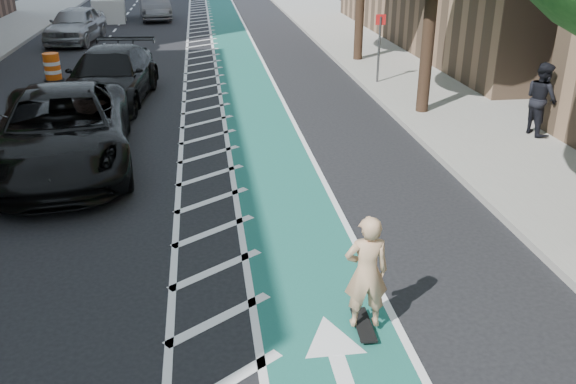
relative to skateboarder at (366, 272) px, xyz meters
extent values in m
plane|color=black|center=(-3.49, 1.94, -0.94)|extent=(120.00, 120.00, 0.00)
cube|color=#185449|center=(-0.49, 11.94, -0.94)|extent=(2.00, 90.00, 0.01)
cube|color=silver|center=(-1.99, 11.94, -0.94)|extent=(1.40, 90.00, 0.01)
cube|color=gray|center=(6.01, 11.94, -0.87)|extent=(5.00, 90.00, 0.15)
cube|color=gray|center=(3.56, 11.94, -0.86)|extent=(0.12, 90.00, 0.16)
cylinder|color=#382619|center=(4.41, 9.94, 1.26)|extent=(0.36, 0.36, 4.40)
cylinder|color=#382619|center=(4.41, 17.94, 1.26)|extent=(0.36, 0.36, 4.40)
cylinder|color=#4C4C4C|center=(4.11, 13.94, 0.26)|extent=(0.08, 0.08, 2.40)
cube|color=red|center=(4.11, 13.94, 1.36)|extent=(0.35, 0.02, 0.35)
cube|color=black|center=(0.00, 0.00, -0.85)|extent=(0.26, 0.81, 0.03)
cylinder|color=black|center=(-0.07, 0.27, -0.91)|extent=(0.03, 0.06, 0.06)
cylinder|color=black|center=(0.09, 0.26, -0.91)|extent=(0.03, 0.06, 0.06)
cylinder|color=black|center=(-0.09, -0.26, -0.91)|extent=(0.03, 0.06, 0.06)
cylinder|color=black|center=(0.07, -0.27, -0.91)|extent=(0.03, 0.06, 0.06)
imported|color=tan|center=(0.00, 0.00, 0.00)|extent=(0.62, 0.43, 1.67)
imported|color=black|center=(-5.32, 7.18, -0.04)|extent=(3.71, 6.81, 1.81)
imported|color=black|center=(-4.96, 12.93, -0.10)|extent=(2.98, 6.05, 1.69)
imported|color=#95959A|center=(-8.03, 24.68, -0.08)|extent=(2.64, 5.25, 1.72)
imported|color=slate|center=(-4.72, 32.57, -0.14)|extent=(2.30, 5.06, 1.61)
imported|color=black|center=(6.67, 7.56, 0.16)|extent=(0.81, 0.99, 1.90)
cube|color=silver|center=(-7.59, 33.37, -0.05)|extent=(2.33, 3.10, 1.79)
cube|color=silver|center=(-7.30, 31.24, -0.27)|extent=(1.96, 1.66, 1.34)
cylinder|color=black|center=(-8.05, 30.78, -0.63)|extent=(0.30, 0.65, 0.63)
cylinder|color=black|center=(-6.46, 30.99, -0.63)|extent=(0.30, 0.65, 0.63)
cylinder|color=black|center=(-8.48, 33.97, -0.63)|extent=(0.30, 0.65, 0.63)
cylinder|color=black|center=(-6.88, 34.19, -0.63)|extent=(0.30, 0.65, 0.63)
cylinder|color=#FF560D|center=(-6.50, 9.60, -0.47)|extent=(0.55, 0.55, 0.95)
cylinder|color=silver|center=(-6.50, 9.60, -0.62)|extent=(0.56, 0.56, 0.13)
cylinder|color=silver|center=(-6.50, 9.60, -0.33)|extent=(0.56, 0.56, 0.13)
cylinder|color=black|center=(-6.50, 9.60, -0.92)|extent=(0.70, 0.70, 0.04)
cylinder|color=orange|center=(-5.29, 12.41, -0.52)|extent=(0.49, 0.49, 0.85)
cylinder|color=silver|center=(-5.29, 12.41, -0.66)|extent=(0.50, 0.50, 0.11)
cylinder|color=silver|center=(-5.29, 12.41, -0.39)|extent=(0.50, 0.50, 0.11)
cylinder|color=black|center=(-5.29, 12.41, -0.92)|extent=(0.62, 0.62, 0.04)
cylinder|color=#E9540C|center=(-7.49, 16.44, -0.44)|extent=(0.58, 0.58, 1.00)
cylinder|color=silver|center=(-7.49, 16.44, -0.61)|extent=(0.59, 0.59, 0.13)
cylinder|color=silver|center=(-7.49, 16.44, -0.30)|extent=(0.59, 0.59, 0.13)
cylinder|color=black|center=(-7.49, 16.44, -0.92)|extent=(0.73, 0.73, 0.04)
camera|label=1|loc=(-2.03, -6.86, 4.26)|focal=38.00mm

